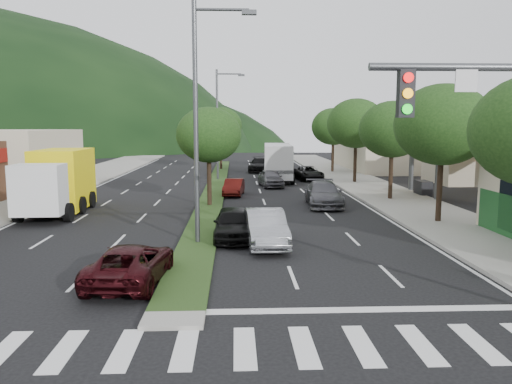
{
  "coord_description": "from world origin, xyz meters",
  "views": [
    {
      "loc": [
        1.61,
        -12.75,
        5.0
      ],
      "look_at": [
        2.58,
        10.48,
        1.9
      ],
      "focal_mm": 35.0,
      "sensor_mm": 36.0,
      "label": 1
    }
  ],
  "objects_px": {
    "tree_med_near": "(209,135)",
    "car_queue_f": "(259,165)",
    "tree_r_c": "(392,129)",
    "streetlight_mid": "(219,119)",
    "suv_maroon": "(131,263)",
    "motorhome": "(278,161)",
    "streetlight_near": "(201,111)",
    "car_queue_a": "(233,224)",
    "car_queue_b": "(324,194)",
    "car_queue_d": "(308,173)",
    "tree_r_d": "(356,123)",
    "sedan_silver": "(266,228)",
    "box_truck": "(59,184)",
    "tree_r_b": "(443,125)",
    "tree_med_far": "(221,126)",
    "car_queue_e": "(271,178)",
    "tree_r_e": "(333,127)",
    "car_queue_c": "(234,187)"
  },
  "relations": [
    {
      "from": "tree_med_near",
      "to": "car_queue_f",
      "type": "relative_size",
      "value": 1.14
    },
    {
      "from": "tree_r_c",
      "to": "streetlight_mid",
      "type": "bearing_deg",
      "value": 132.22
    },
    {
      "from": "suv_maroon",
      "to": "motorhome",
      "type": "height_order",
      "value": "motorhome"
    },
    {
      "from": "streetlight_near",
      "to": "car_queue_a",
      "type": "height_order",
      "value": "streetlight_near"
    },
    {
      "from": "car_queue_b",
      "to": "car_queue_d",
      "type": "distance_m",
      "value": 15.05
    },
    {
      "from": "tree_r_d",
      "to": "motorhome",
      "type": "height_order",
      "value": "tree_r_d"
    },
    {
      "from": "tree_r_d",
      "to": "car_queue_d",
      "type": "relative_size",
      "value": 1.56
    },
    {
      "from": "streetlight_mid",
      "to": "sedan_silver",
      "type": "height_order",
      "value": "streetlight_mid"
    },
    {
      "from": "box_truck",
      "to": "car_queue_f",
      "type": "bearing_deg",
      "value": -118.46
    },
    {
      "from": "tree_r_b",
      "to": "box_truck",
      "type": "bearing_deg",
      "value": 168.94
    },
    {
      "from": "tree_med_far",
      "to": "motorhome",
      "type": "xyz_separation_m",
      "value": [
        5.5,
        -11.33,
        -3.25
      ]
    },
    {
      "from": "car_queue_d",
      "to": "car_queue_e",
      "type": "relative_size",
      "value": 1.1
    },
    {
      "from": "suv_maroon",
      "to": "car_queue_f",
      "type": "distance_m",
      "value": 38.96
    },
    {
      "from": "car_queue_a",
      "to": "motorhome",
      "type": "bearing_deg",
      "value": 80.53
    },
    {
      "from": "tree_med_far",
      "to": "streetlight_near",
      "type": "distance_m",
      "value": 36.01
    },
    {
      "from": "tree_r_e",
      "to": "streetlight_mid",
      "type": "distance_m",
      "value": 13.73
    },
    {
      "from": "streetlight_near",
      "to": "sedan_silver",
      "type": "relative_size",
      "value": 2.22
    },
    {
      "from": "suv_maroon",
      "to": "car_queue_a",
      "type": "height_order",
      "value": "car_queue_a"
    },
    {
      "from": "car_queue_b",
      "to": "sedan_silver",
      "type": "bearing_deg",
      "value": -109.29
    },
    {
      "from": "car_queue_c",
      "to": "streetlight_near",
      "type": "bearing_deg",
      "value": -88.66
    },
    {
      "from": "car_queue_e",
      "to": "suv_maroon",
      "type": "bearing_deg",
      "value": -111.33
    },
    {
      "from": "sedan_silver",
      "to": "car_queue_b",
      "type": "height_order",
      "value": "car_queue_b"
    },
    {
      "from": "tree_med_far",
      "to": "tree_r_c",
      "type": "bearing_deg",
      "value": -63.43
    },
    {
      "from": "car_queue_c",
      "to": "tree_r_c",
      "type": "bearing_deg",
      "value": -9.24
    },
    {
      "from": "motorhome",
      "to": "car_queue_f",
      "type": "bearing_deg",
      "value": 101.55
    },
    {
      "from": "box_truck",
      "to": "streetlight_mid",
      "type": "bearing_deg",
      "value": -118.88
    },
    {
      "from": "tree_r_b",
      "to": "car_queue_d",
      "type": "bearing_deg",
      "value": 99.85
    },
    {
      "from": "car_queue_c",
      "to": "car_queue_e",
      "type": "xyz_separation_m",
      "value": [
        3.02,
        5.0,
        0.11
      ]
    },
    {
      "from": "car_queue_b",
      "to": "tree_r_b",
      "type": "bearing_deg",
      "value": -47.2
    },
    {
      "from": "sedan_silver",
      "to": "motorhome",
      "type": "relative_size",
      "value": 0.52
    },
    {
      "from": "tree_r_e",
      "to": "car_queue_d",
      "type": "relative_size",
      "value": 1.46
    },
    {
      "from": "car_queue_b",
      "to": "tree_med_far",
      "type": "bearing_deg",
      "value": 108.64
    },
    {
      "from": "tree_r_b",
      "to": "box_truck",
      "type": "relative_size",
      "value": 0.93
    },
    {
      "from": "tree_r_b",
      "to": "tree_r_d",
      "type": "height_order",
      "value": "tree_r_d"
    },
    {
      "from": "car_queue_c",
      "to": "motorhome",
      "type": "xyz_separation_m",
      "value": [
        4.0,
        9.75,
        1.16
      ]
    },
    {
      "from": "tree_r_c",
      "to": "tree_med_far",
      "type": "distance_m",
      "value": 26.83
    },
    {
      "from": "tree_med_near",
      "to": "sedan_silver",
      "type": "distance_m",
      "value": 11.3
    },
    {
      "from": "tree_r_d",
      "to": "car_queue_b",
      "type": "relative_size",
      "value": 1.38
    },
    {
      "from": "suv_maroon",
      "to": "car_queue_a",
      "type": "distance_m",
      "value": 6.8
    },
    {
      "from": "streetlight_mid",
      "to": "suv_maroon",
      "type": "height_order",
      "value": "streetlight_mid"
    },
    {
      "from": "tree_r_c",
      "to": "tree_r_d",
      "type": "relative_size",
      "value": 0.9
    },
    {
      "from": "streetlight_near",
      "to": "car_queue_f",
      "type": "bearing_deg",
      "value": 83.09
    },
    {
      "from": "car_queue_e",
      "to": "car_queue_f",
      "type": "distance_m",
      "value": 13.48
    },
    {
      "from": "tree_r_c",
      "to": "car_queue_b",
      "type": "bearing_deg",
      "value": -156.85
    },
    {
      "from": "sedan_silver",
      "to": "tree_med_near",
      "type": "bearing_deg",
      "value": 102.8
    },
    {
      "from": "tree_r_c",
      "to": "car_queue_b",
      "type": "relative_size",
      "value": 1.24
    },
    {
      "from": "motorhome",
      "to": "suv_maroon",
      "type": "bearing_deg",
      "value": -100.28
    },
    {
      "from": "box_truck",
      "to": "tree_r_c",
      "type": "bearing_deg",
      "value": -170.8
    },
    {
      "from": "tree_r_c",
      "to": "streetlight_near",
      "type": "bearing_deg",
      "value": -134.51
    },
    {
      "from": "tree_r_e",
      "to": "tree_med_near",
      "type": "height_order",
      "value": "tree_r_e"
    }
  ]
}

